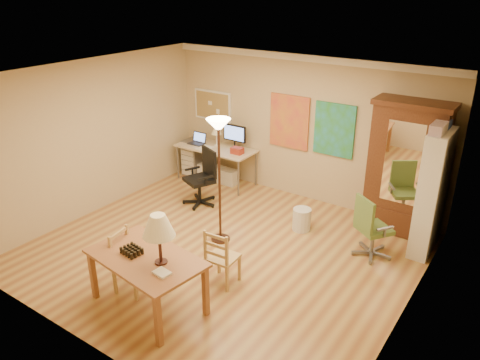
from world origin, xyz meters
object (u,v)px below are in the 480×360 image
Objects in this scene: dining_table at (150,249)px; bookshelf at (432,194)px; computer_desk at (218,161)px; armoire at (404,177)px; office_chair_green at (371,240)px; office_chair_black at (201,190)px.

bookshelf is at bearing 54.06° from dining_table.
bookshelf is at bearing -4.83° from computer_desk.
bookshelf is (2.45, 3.38, 0.09)m from dining_table.
office_chair_green is at bearing -95.07° from armoire.
office_chair_black is 0.48× the size of armoire.
bookshelf is at bearing 9.70° from office_chair_black.
dining_table is at bearing -123.45° from office_chair_green.
dining_table is 1.50× the size of office_chair_black.
office_chair_green is 0.45× the size of armoire.
computer_desk is at bearing 175.17° from bookshelf.
dining_table is 3.13m from office_chair_black.
office_chair_green is (3.61, -0.98, -0.19)m from computer_desk.
armoire is at bearing 84.93° from office_chair_green.
armoire reaches higher than dining_table.
office_chair_green is at bearing -135.30° from bookshelf.
bookshelf is (4.24, -0.36, 0.50)m from computer_desk.
office_chair_green is 1.27m from armoire.
bookshelf is at bearing -39.52° from armoire.
computer_desk is 3.75m from office_chair_green.
office_chair_green is (1.82, 2.76, -0.61)m from dining_table.
dining_table is 0.96× the size of computer_desk.
computer_desk is 1.57× the size of office_chair_black.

